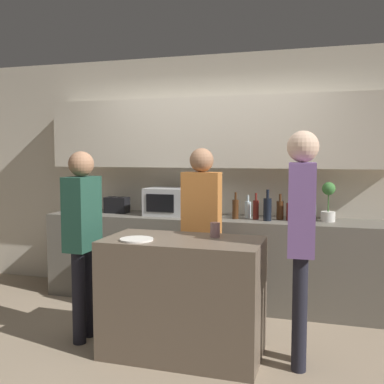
% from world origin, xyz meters
% --- Properties ---
extents(ground_plane, '(14.00, 14.00, 0.00)m').
position_xyz_m(ground_plane, '(0.00, 0.00, 0.00)').
color(ground_plane, gray).
extents(back_wall, '(6.40, 0.40, 2.70)m').
position_xyz_m(back_wall, '(0.00, 1.66, 1.54)').
color(back_wall, beige).
rests_on(back_wall, ground_plane).
extents(back_counter, '(3.60, 0.62, 0.92)m').
position_xyz_m(back_counter, '(0.00, 1.39, 0.46)').
color(back_counter, '#6B665B').
rests_on(back_counter, ground_plane).
extents(kitchen_island, '(1.24, 0.65, 0.93)m').
position_xyz_m(kitchen_island, '(0.13, 0.09, 0.47)').
color(kitchen_island, brown).
rests_on(kitchen_island, ground_plane).
extents(microwave, '(0.52, 0.39, 0.30)m').
position_xyz_m(microwave, '(-0.45, 1.42, 1.07)').
color(microwave, '#B7BABC').
rests_on(microwave, back_counter).
extents(toaster, '(0.26, 0.16, 0.18)m').
position_xyz_m(toaster, '(-1.09, 1.42, 1.02)').
color(toaster, black).
rests_on(toaster, back_counter).
extents(potted_plant, '(0.14, 0.14, 0.39)m').
position_xyz_m(potted_plant, '(1.22, 1.42, 1.12)').
color(potted_plant, silver).
rests_on(potted_plant, back_counter).
extents(bottle_0, '(0.07, 0.07, 0.28)m').
position_xyz_m(bottle_0, '(0.30, 1.34, 1.03)').
color(bottle_0, '#472814').
rests_on(bottle_0, back_counter).
extents(bottle_1, '(0.07, 0.07, 0.24)m').
position_xyz_m(bottle_1, '(0.42, 1.43, 1.02)').
color(bottle_1, silver).
rests_on(bottle_1, back_counter).
extents(bottle_2, '(0.06, 0.06, 0.27)m').
position_xyz_m(bottle_2, '(0.51, 1.36, 1.03)').
color(bottle_2, maroon).
rests_on(bottle_2, back_counter).
extents(bottle_3, '(0.08, 0.08, 0.32)m').
position_xyz_m(bottle_3, '(0.64, 1.30, 1.05)').
color(bottle_3, black).
rests_on(bottle_3, back_counter).
extents(bottle_4, '(0.07, 0.07, 0.26)m').
position_xyz_m(bottle_4, '(0.75, 1.42, 1.03)').
color(bottle_4, '#472814').
rests_on(bottle_4, back_counter).
extents(bottle_5, '(0.08, 0.08, 0.25)m').
position_xyz_m(bottle_5, '(0.85, 1.39, 1.02)').
color(bottle_5, maroon).
rests_on(bottle_5, back_counter).
extents(bottle_6, '(0.07, 0.07, 0.29)m').
position_xyz_m(bottle_6, '(0.96, 1.34, 1.04)').
color(bottle_6, black).
rests_on(bottle_6, back_counter).
extents(bottle_7, '(0.07, 0.07, 0.25)m').
position_xyz_m(bottle_7, '(1.07, 1.47, 1.02)').
color(bottle_7, silver).
rests_on(bottle_7, back_counter).
extents(plate_on_island, '(0.26, 0.26, 0.01)m').
position_xyz_m(plate_on_island, '(-0.20, -0.07, 0.94)').
color(plate_on_island, white).
rests_on(plate_on_island, kitchen_island).
extents(cup_0, '(0.08, 0.08, 0.12)m').
position_xyz_m(cup_0, '(0.35, 0.24, 0.99)').
color(cup_0, gray).
rests_on(cup_0, kitchen_island).
extents(person_left, '(0.23, 0.35, 1.77)m').
position_xyz_m(person_left, '(1.03, 0.14, 1.06)').
color(person_left, black).
rests_on(person_left, ground_plane).
extents(person_center, '(0.21, 0.34, 1.62)m').
position_xyz_m(person_center, '(-0.77, 0.11, 0.96)').
color(person_center, black).
rests_on(person_center, ground_plane).
extents(person_right, '(0.34, 0.22, 1.65)m').
position_xyz_m(person_right, '(0.12, 0.67, 0.98)').
color(person_right, black).
rests_on(person_right, ground_plane).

